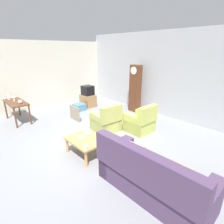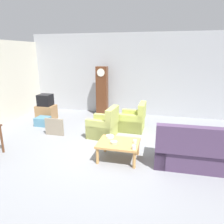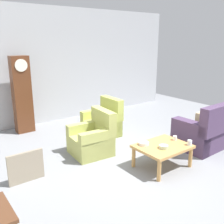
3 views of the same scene
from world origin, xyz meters
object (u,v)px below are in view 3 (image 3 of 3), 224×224
Objects in this scene: coffee_table_wood at (163,148)px; cup_white_porcelain at (175,138)px; couch_floral at (217,128)px; armchair_olive_near at (92,140)px; bowl_shallow_green at (164,147)px; cup_blue_rimmed at (190,143)px; armchair_olive_far at (103,123)px; bowl_white_stacked at (144,143)px; framed_picture_leaning at (26,167)px; grandfather_clock at (22,95)px.

cup_white_porcelain is at bearing 5.44° from coffee_table_wood.
coffee_table_wood is 11.18× the size of cup_white_porcelain.
couch_floral is 2.89m from armchair_olive_near.
cup_white_porcelain is at bearing 16.25° from bowl_shallow_green.
cup_blue_rimmed is 0.56× the size of bowl_shallow_green.
armchair_olive_near is 1.10m from armchair_olive_far.
armchair_olive_far is 5.41× the size of bowl_shallow_green.
cup_blue_rimmed is at bearing -37.78° from bowl_white_stacked.
armchair_olive_far reaches higher than coffee_table_wood.
armchair_olive_near is at bearing 114.76° from bowl_shallow_green.
framed_picture_leaning is 6.98× the size of cup_white_porcelain.
bowl_shallow_green is (0.64, -1.38, 0.16)m from armchair_olive_near.
armchair_olive_far is 2.51m from framed_picture_leaning.
bowl_white_stacked is at bearing -66.45° from armchair_olive_near.
cup_white_porcelain is 0.68m from bowl_white_stacked.
framed_picture_leaning is (-4.12, 0.94, -0.09)m from couch_floral.
bowl_white_stacked is at bearing 118.45° from bowl_shallow_green.
grandfather_clock is 3.84m from bowl_shallow_green.
framed_picture_leaning is (-2.22, 1.01, -0.11)m from coffee_table_wood.
grandfather_clock is (-0.68, 2.19, 0.67)m from armchair_olive_near.
grandfather_clock is at bearing 112.05° from coffee_table_wood.
armchair_olive_far is 2.15m from bowl_shallow_green.
cup_blue_rimmed is at bearing -54.31° from armchair_olive_near.
armchair_olive_near is 0.96× the size of coffee_table_wood.
framed_picture_leaning is (-1.50, -0.28, -0.04)m from armchair_olive_near.
bowl_white_stacked is at bearing -70.62° from grandfather_clock.
armchair_olive_near is 1.53m from bowl_shallow_green.
framed_picture_leaning reaches higher than bowl_shallow_green.
cup_white_porcelain is at bearing -20.45° from framed_picture_leaning.
cup_white_porcelain reaches higher than coffee_table_wood.
grandfather_clock reaches higher than bowl_white_stacked.
grandfather_clock is at bearing 110.27° from bowl_shallow_green.
bowl_white_stacked is (0.46, -1.05, 0.16)m from armchair_olive_near.
armchair_olive_near is 1.00× the size of armchair_olive_far.
cup_blue_rimmed is (1.13, -1.57, 0.18)m from armchair_olive_near.
couch_floral is 2.00m from bowl_shallow_green.
coffee_table_wood is at bearing -24.39° from framed_picture_leaning.
cup_blue_rimmed is at bearing -81.75° from armchair_olive_far.
grandfather_clock is 22.62× the size of cup_white_porcelain.
coffee_table_wood is at bearing -40.81° from bowl_white_stacked.
framed_picture_leaning is 2.41m from bowl_shallow_green.
bowl_shallow_green is at bearing -130.88° from coffee_table_wood.
grandfather_clock is at bearing 117.50° from cup_white_porcelain.
framed_picture_leaning is 6.24× the size of cup_blue_rimmed.
armchair_olive_far is 2.16m from grandfather_clock.
bowl_shallow_green is (-0.09, -0.10, 0.09)m from coffee_table_wood.
armchair_olive_near is at bearing 119.46° from coffee_table_wood.
couch_floral is 22.02× the size of cup_blue_rimmed.
armchair_olive_near is 1.68m from cup_white_porcelain.
couch_floral is 3.53× the size of framed_picture_leaning.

